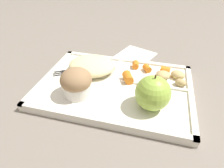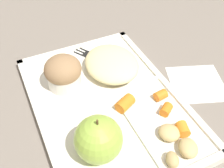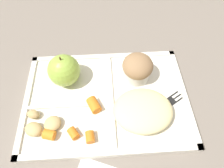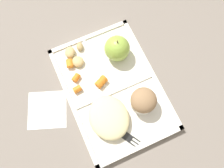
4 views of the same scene
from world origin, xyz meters
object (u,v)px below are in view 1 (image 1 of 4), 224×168
at_px(lunch_tray, 115,87).
at_px(bran_muffin, 76,83).
at_px(plastic_fork, 78,70).
at_px(green_apple, 153,93).

distance_m(lunch_tray, bran_muffin, 0.11).
bearing_deg(bran_muffin, plastic_fork, -66.85).
distance_m(green_apple, plastic_fork, 0.25).
distance_m(lunch_tray, plastic_fork, 0.13).
relative_size(lunch_tray, bran_muffin, 5.23).
bearing_deg(bran_muffin, lunch_tray, -143.51).
bearing_deg(plastic_fork, green_apple, 155.98).
height_order(green_apple, bran_muffin, green_apple).
xyz_separation_m(green_apple, bran_muffin, (0.18, 0.00, -0.01)).
relative_size(green_apple, bran_muffin, 1.15).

